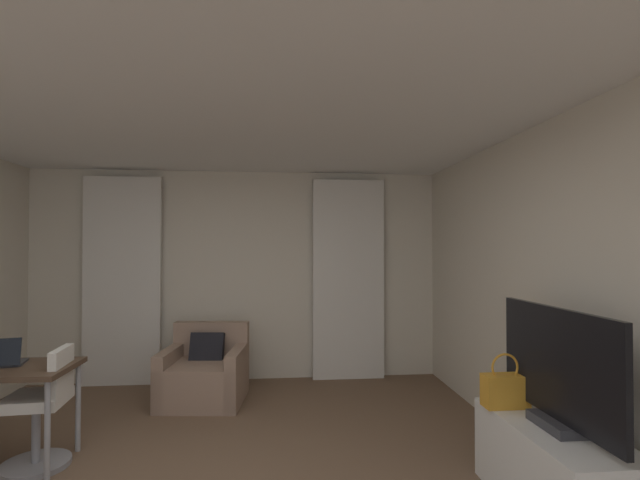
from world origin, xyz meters
TOP-DOWN VIEW (x-y plane):
  - wall_window at (0.00, 3.03)m, footprint 5.12×0.06m
  - wall_right at (2.53, 0.00)m, footprint 0.06×6.12m
  - ceiling at (0.00, 0.00)m, footprint 5.12×6.12m
  - curtain_left_panel at (-1.38, 2.90)m, footprint 0.90×0.06m
  - curtain_right_panel at (1.38, 2.90)m, footprint 0.90×0.06m
  - armchair at (-0.29, 2.22)m, footprint 0.91×0.88m
  - desk_chair at (-1.27, 0.85)m, footprint 0.48×0.48m
  - tv_console at (2.17, -0.10)m, footprint 0.51×1.12m
  - tv_flatscreen at (2.17, -0.13)m, footprint 0.20×1.14m
  - handbag_primary at (2.04, 0.25)m, footprint 0.30×0.14m

SIDE VIEW (x-z plane):
  - tv_console at x=2.17m, z-range 0.00..0.54m
  - armchair at x=-0.29m, z-range -0.12..0.68m
  - desk_chair at x=-1.27m, z-range -0.05..0.83m
  - handbag_primary at x=2.04m, z-range 0.48..0.85m
  - tv_flatscreen at x=2.17m, z-range 0.53..1.26m
  - curtain_left_panel at x=-1.38m, z-range 0.00..2.50m
  - curtain_right_panel at x=1.38m, z-range 0.00..2.50m
  - wall_window at x=0.00m, z-range 0.00..2.60m
  - wall_right at x=2.53m, z-range 0.00..2.60m
  - ceiling at x=0.00m, z-range 2.60..2.66m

